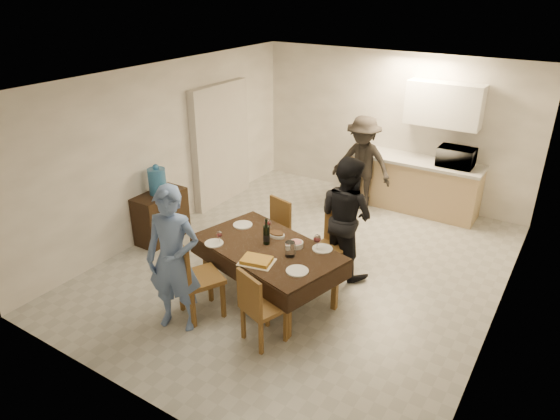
{
  "coord_description": "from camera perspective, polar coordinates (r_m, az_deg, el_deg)",
  "views": [
    {
      "loc": [
        2.95,
        -5.32,
        3.7
      ],
      "look_at": [
        -0.24,
        -0.3,
        0.92
      ],
      "focal_mm": 32.0,
      "sensor_mm": 36.0,
      "label": 1
    }
  ],
  "objects": [
    {
      "name": "microwave",
      "position": [
        8.6,
        19.51,
        5.73
      ],
      "size": [
        0.57,
        0.38,
        0.31
      ],
      "primitive_type": "imported",
      "rotation": [
        0.0,
        0.0,
        3.14
      ],
      "color": "white",
      "rests_on": "kitchen_worktop"
    },
    {
      "name": "wall_front",
      "position": [
        4.46,
        -16.39,
        -8.75
      ],
      "size": [
        5.0,
        0.02,
        2.6
      ],
      "primitive_type": "cube",
      "color": "white",
      "rests_on": "floor"
    },
    {
      "name": "plate_near_left",
      "position": [
        6.25,
        -7.55,
        -3.79
      ],
      "size": [
        0.23,
        0.23,
        0.01
      ],
      "primitive_type": "cylinder",
      "color": "silver",
      "rests_on": "dining_table"
    },
    {
      "name": "console",
      "position": [
        7.86,
        -13.42,
        -0.71
      ],
      "size": [
        0.41,
        0.82,
        0.76
      ],
      "primitive_type": "cube",
      "color": "black",
      "rests_on": "floor"
    },
    {
      "name": "dining_table",
      "position": [
        6.15,
        -1.42,
        -4.45
      ],
      "size": [
        2.02,
        1.48,
        0.71
      ],
      "rotation": [
        0.0,
        0.0,
        -0.26
      ],
      "color": "black",
      "rests_on": "floor"
    },
    {
      "name": "plate_near_right",
      "position": [
        5.64,
        1.99,
        -6.97
      ],
      "size": [
        0.26,
        0.26,
        0.01
      ],
      "primitive_type": "cylinder",
      "color": "silver",
      "rests_on": "dining_table"
    },
    {
      "name": "wine_glass_c",
      "position": [
        6.41,
        -1.43,
        -1.81
      ],
      "size": [
        0.09,
        0.09,
        0.2
      ],
      "primitive_type": null,
      "color": "white",
      "rests_on": "dining_table"
    },
    {
      "name": "person_kitchen",
      "position": [
        8.67,
        9.36,
        5.29
      ],
      "size": [
        1.06,
        0.61,
        1.64
      ],
      "primitive_type": "imported",
      "color": "black",
      "rests_on": "floor"
    },
    {
      "name": "upper_cabinet",
      "position": [
        8.6,
        18.23,
        11.38
      ],
      "size": [
        1.2,
        0.34,
        0.7
      ],
      "primitive_type": "cube",
      "color": "white",
      "rests_on": "wall_back"
    },
    {
      "name": "chair_near_left",
      "position": [
        5.85,
        -9.77,
        -7.06
      ],
      "size": [
        0.63,
        0.65,
        0.56
      ],
      "rotation": [
        0.0,
        0.0,
        -0.47
      ],
      "color": "brown",
      "rests_on": "floor"
    },
    {
      "name": "savoury_tart",
      "position": [
        5.81,
        -2.69,
        -5.77
      ],
      "size": [
        0.45,
        0.38,
        0.05
      ],
      "primitive_type": "cube",
      "rotation": [
        0.0,
        0.0,
        0.22
      ],
      "color": "gold",
      "rests_on": "dining_table"
    },
    {
      "name": "kitchen_worktop",
      "position": [
        8.8,
        15.28,
        5.48
      ],
      "size": [
        2.24,
        0.64,
        0.05
      ],
      "primitive_type": "cube",
      "color": "beige",
      "rests_on": "kitchen_base_cabinet"
    },
    {
      "name": "chair_far_right",
      "position": [
        6.51,
        5.16,
        -3.95
      ],
      "size": [
        0.49,
        0.49,
        0.49
      ],
      "rotation": [
        0.0,
        0.0,
        2.94
      ],
      "color": "brown",
      "rests_on": "floor"
    },
    {
      "name": "wall_back",
      "position": [
        9.15,
        12.63,
        9.22
      ],
      "size": [
        5.0,
        0.02,
        2.6
      ],
      "primitive_type": "cube",
      "color": "white",
      "rests_on": "floor"
    },
    {
      "name": "wine_glass_a",
      "position": [
        6.21,
        -6.94,
        -3.09
      ],
      "size": [
        0.08,
        0.08,
        0.17
      ],
      "primitive_type": null,
      "color": "white",
      "rests_on": "dining_table"
    },
    {
      "name": "plate_far_left",
      "position": [
        6.66,
        -4.28,
        -1.7
      ],
      "size": [
        0.26,
        0.26,
        0.01
      ],
      "primitive_type": "cylinder",
      "color": "silver",
      "rests_on": "dining_table"
    },
    {
      "name": "person_near",
      "position": [
        5.67,
        -12.06,
        -5.59
      ],
      "size": [
        0.74,
        0.6,
        1.74
      ],
      "primitive_type": "imported",
      "rotation": [
        0.0,
        0.0,
        0.34
      ],
      "color": "#5A77B2",
      "rests_on": "floor"
    },
    {
      "name": "salad_bowl",
      "position": [
        6.11,
        1.86,
        -3.95
      ],
      "size": [
        0.17,
        0.17,
        0.07
      ],
      "primitive_type": "cylinder",
      "color": "silver",
      "rests_on": "dining_table"
    },
    {
      "name": "stub_partition",
      "position": [
        8.85,
        -6.76,
        7.44
      ],
      "size": [
        0.15,
        1.4,
        2.1
      ],
      "primitive_type": "cube",
      "color": "beige",
      "rests_on": "floor"
    },
    {
      "name": "person_far",
      "position": [
        6.66,
        7.56,
        -0.73
      ],
      "size": [
        0.95,
        0.83,
        1.66
      ],
      "primitive_type": "imported",
      "rotation": [
        0.0,
        0.0,
        2.85
      ],
      "color": "black",
      "rests_on": "floor"
    },
    {
      "name": "chair_far_left",
      "position": [
        6.92,
        -1.45,
        -2.06
      ],
      "size": [
        0.5,
        0.51,
        0.49
      ],
      "rotation": [
        0.0,
        0.0,
        2.89
      ],
      "color": "brown",
      "rests_on": "floor"
    },
    {
      "name": "water_pitcher",
      "position": [
        5.89,
        1.14,
        -4.49
      ],
      "size": [
        0.12,
        0.12,
        0.18
      ],
      "primitive_type": "cylinder",
      "color": "white",
      "rests_on": "dining_table"
    },
    {
      "name": "wall_left",
      "position": [
        7.99,
        -12.71,
        6.92
      ],
      "size": [
        0.02,
        6.0,
        2.6
      ],
      "primitive_type": "cube",
      "color": "white",
      "rests_on": "floor"
    },
    {
      "name": "wine_glass_b",
      "position": [
        6.03,
        4.26,
        -3.7
      ],
      "size": [
        0.09,
        0.09,
        0.21
      ],
      "primitive_type": null,
      "color": "white",
      "rests_on": "dining_table"
    },
    {
      "name": "ceiling",
      "position": [
        6.18,
        3.5,
        14.72
      ],
      "size": [
        5.0,
        6.0,
        0.02
      ],
      "primitive_type": "cube",
      "color": "white",
      "rests_on": "wall_back"
    },
    {
      "name": "wine_bottle",
      "position": [
        6.12,
        -1.56,
        -2.47
      ],
      "size": [
        0.08,
        0.08,
        0.34
      ],
      "primitive_type": null,
      "color": "black",
      "rests_on": "dining_table"
    },
    {
      "name": "chair_near_right",
      "position": [
        5.42,
        -2.37,
        -10.45
      ],
      "size": [
        0.53,
        0.54,
        0.5
      ],
      "rotation": [
        0.0,
        0.0,
        -0.34
      ],
      "color": "brown",
      "rests_on": "floor"
    },
    {
      "name": "wall_right",
      "position": [
        5.86,
        25.01,
        -1.7
      ],
      "size": [
        0.02,
        6.0,
        2.6
      ],
      "primitive_type": "cube",
      "color": "white",
      "rests_on": "floor"
    },
    {
      "name": "water_jug",
      "position": [
        7.63,
        -13.85,
        3.2
      ],
      "size": [
        0.26,
        0.26,
        0.39
      ],
      "primitive_type": "cylinder",
      "color": "#367EC1",
      "rests_on": "console"
    },
    {
      "name": "floor",
      "position": [
        7.12,
        2.96,
        -6.31
      ],
      "size": [
        5.0,
        6.0,
        0.02
      ],
      "primitive_type": "cube",
      "color": "#AFAFAA",
      "rests_on": "ground"
    },
    {
      "name": "mushroom_dish",
      "position": [
        6.36,
        -0.39,
        -2.88
      ],
      "size": [
        0.2,
        0.2,
        0.04
      ],
      "primitive_type": "cylinder",
      "color": "silver",
      "rests_on": "dining_table"
    },
    {
      "name": "plate_far_right",
      "position": [
        6.09,
        4.87,
        -4.43
      ],
      "size": [
        0.25,
        0.25,
        0.01
      ],
      "primitive_type": "cylinder",
      "color": "silver",
      "rests_on": "dining_table"
    },
    {
      "name": "kitchen_base_cabinet",
      "position": [
        8.96,
        14.95,
        2.74
      ],
      "size": [
        2.2,
        0.6,
        0.86
      ],
      "primitive_type": "cube",
      "color": "tan",
      "rests_on": "floor"
    }
  ]
}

